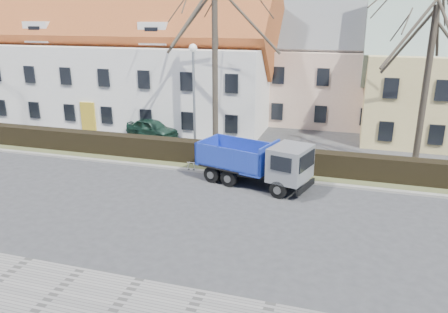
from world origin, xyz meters
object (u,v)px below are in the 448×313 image
(streetlight, at_px, (194,102))
(parked_car_a, at_px, (152,128))
(cart_frame, at_px, (188,166))
(dump_truck, at_px, (250,161))

(streetlight, height_order, parked_car_a, streetlight)
(parked_car_a, bearing_deg, cart_frame, -123.50)
(streetlight, distance_m, parked_car_a, 6.43)
(streetlight, bearing_deg, dump_truck, -37.70)
(streetlight, bearing_deg, parked_car_a, 142.98)
(parked_car_a, bearing_deg, dump_truck, -111.23)
(streetlight, height_order, cart_frame, streetlight)
(streetlight, relative_size, cart_frame, 10.12)
(dump_truck, relative_size, cart_frame, 8.98)
(dump_truck, distance_m, cart_frame, 3.99)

